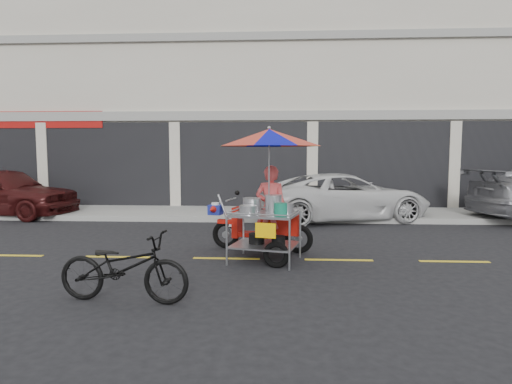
# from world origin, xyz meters

# --- Properties ---
(ground) EXTENTS (90.00, 90.00, 0.00)m
(ground) POSITION_xyz_m (0.00, 0.00, 0.00)
(ground) COLOR black
(sidewalk) EXTENTS (45.00, 3.00, 0.15)m
(sidewalk) POSITION_xyz_m (0.00, 5.50, 0.07)
(sidewalk) COLOR gray
(sidewalk) RESTS_ON ground
(shophouse_block) EXTENTS (36.00, 8.11, 10.40)m
(shophouse_block) POSITION_xyz_m (2.82, 10.59, 4.24)
(shophouse_block) COLOR beige
(shophouse_block) RESTS_ON ground
(centerline) EXTENTS (42.00, 0.10, 0.01)m
(centerline) POSITION_xyz_m (0.00, 0.00, 0.00)
(centerline) COLOR gold
(centerline) RESTS_ON ground
(maroon_sedan) EXTENTS (4.57, 2.27, 1.49)m
(maroon_sedan) POSITION_xyz_m (-9.29, 4.70, 0.75)
(maroon_sedan) COLOR #3B100F
(maroon_sedan) RESTS_ON ground
(white_pickup) EXTENTS (5.17, 3.37, 1.32)m
(white_pickup) POSITION_xyz_m (0.76, 4.62, 0.66)
(white_pickup) COLOR silver
(white_pickup) RESTS_ON ground
(near_bicycle) EXTENTS (1.76, 0.76, 0.90)m
(near_bicycle) POSITION_xyz_m (-3.02, -2.30, 0.45)
(near_bicycle) COLOR black
(near_bicycle) RESTS_ON ground
(food_vendor_rig) EXTENTS (2.33, 2.25, 2.36)m
(food_vendor_rig) POSITION_xyz_m (-1.26, 0.16, 1.48)
(food_vendor_rig) COLOR black
(food_vendor_rig) RESTS_ON ground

